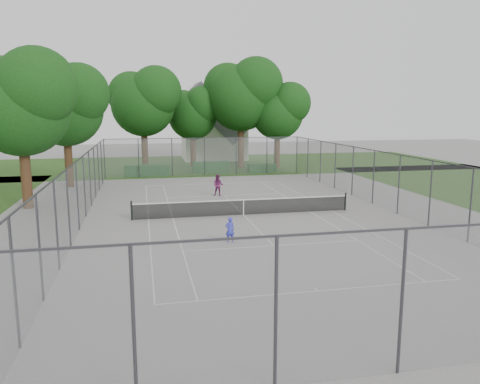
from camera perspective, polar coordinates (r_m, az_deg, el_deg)
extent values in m
plane|color=slate|center=(27.43, 0.43, -2.83)|extent=(120.00, 120.00, 0.00)
cube|color=#234513|center=(52.78, -5.61, 3.36)|extent=(60.00, 20.00, 0.00)
cube|color=silver|center=(16.51, 9.46, -11.81)|extent=(10.97, 0.06, 0.01)
cube|color=silver|center=(38.91, -3.31, 1.01)|extent=(10.97, 0.06, 0.01)
cube|color=silver|center=(26.82, -11.11, -3.30)|extent=(0.06, 23.77, 0.01)
cube|color=silver|center=(29.07, 11.06, -2.27)|extent=(0.06, 23.77, 0.01)
cube|color=silver|center=(26.87, -8.19, -3.19)|extent=(0.06, 23.77, 0.01)
cube|color=silver|center=(28.57, 8.53, -2.40)|extent=(0.06, 23.77, 0.01)
cube|color=silver|center=(21.42, 4.11, -6.55)|extent=(8.23, 0.06, 0.01)
cube|color=silver|center=(33.58, -1.90, -0.43)|extent=(8.23, 0.06, 0.01)
cube|color=silver|center=(27.42, 0.43, -2.81)|extent=(0.06, 12.80, 0.01)
cube|color=silver|center=(16.64, 9.27, -11.63)|extent=(0.06, 0.30, 0.01)
cube|color=silver|center=(38.77, -3.27, 0.98)|extent=(0.06, 0.30, 0.01)
cylinder|color=black|center=(26.71, -13.08, -2.23)|extent=(0.10, 0.10, 1.10)
cylinder|color=black|center=(29.32, 12.72, -1.14)|extent=(0.10, 0.10, 1.10)
cube|color=black|center=(27.33, 0.43, -1.91)|extent=(12.67, 0.01, 0.86)
cube|color=silver|center=(27.24, 0.43, -0.96)|extent=(12.77, 0.03, 0.06)
cube|color=silver|center=(27.33, 0.43, -1.93)|extent=(0.05, 0.02, 0.88)
cylinder|color=#38383D|center=(43.46, -16.21, 3.90)|extent=(0.08, 0.08, 3.50)
cylinder|color=#38383D|center=(45.77, 6.94, 4.51)|extent=(0.08, 0.08, 3.50)
cube|color=slate|center=(11.61, 19.11, -12.62)|extent=(18.00, 0.02, 3.50)
cube|color=slate|center=(43.71, -4.34, 4.30)|extent=(18.00, 0.02, 3.50)
cube|color=slate|center=(26.68, -18.80, 0.10)|extent=(0.02, 34.00, 3.50)
cube|color=slate|center=(30.29, 17.31, 1.31)|extent=(0.02, 34.00, 3.50)
cube|color=#38383D|center=(11.07, 19.63, -4.22)|extent=(18.00, 0.05, 0.05)
cube|color=#38383D|center=(43.57, -4.37, 6.59)|extent=(18.00, 0.05, 0.05)
cube|color=#38383D|center=(26.45, -19.02, 3.84)|extent=(0.05, 34.00, 0.05)
cube|color=#38383D|center=(30.09, 17.49, 4.61)|extent=(0.05, 34.00, 0.05)
cylinder|color=#3B2515|center=(47.84, -11.54, 5.15)|extent=(0.63, 0.63, 4.37)
sphere|color=#0F360E|center=(47.68, -11.73, 10.38)|extent=(6.22, 6.22, 6.22)
sphere|color=#0F360E|center=(46.80, -10.22, 11.96)|extent=(4.97, 4.97, 4.97)
sphere|color=#0F360E|center=(48.48, -13.08, 11.42)|extent=(4.66, 4.66, 4.66)
cylinder|color=#3B2515|center=(51.01, -5.74, 5.18)|extent=(0.60, 0.60, 3.64)
sphere|color=#0F360E|center=(50.83, -5.82, 9.26)|extent=(5.17, 5.17, 5.17)
sphere|color=#0F360E|center=(50.18, -4.55, 10.45)|extent=(4.14, 4.14, 4.14)
sphere|color=#0F360E|center=(51.38, -6.93, 10.11)|extent=(3.88, 3.88, 3.88)
cylinder|color=#3B2515|center=(49.82, 0.09, 5.82)|extent=(0.66, 0.66, 4.86)
sphere|color=#0F360E|center=(49.70, 0.09, 11.40)|extent=(6.91, 6.91, 6.91)
sphere|color=#0F360E|center=(49.05, 1.97, 13.03)|extent=(5.53, 5.53, 5.53)
sphere|color=#0F360E|center=(50.35, -1.49, 12.56)|extent=(5.18, 5.18, 5.18)
cylinder|color=#3B2515|center=(49.71, 4.54, 5.16)|extent=(0.61, 0.61, 3.78)
sphere|color=#0F360E|center=(49.53, 4.60, 9.51)|extent=(5.38, 5.38, 5.38)
sphere|color=#0F360E|center=(49.08, 6.12, 10.73)|extent=(4.30, 4.30, 4.30)
sphere|color=#0F360E|center=(49.92, 3.34, 10.45)|extent=(4.03, 4.03, 4.03)
cylinder|color=#3B2515|center=(39.73, -20.16, 3.57)|extent=(0.62, 0.62, 4.09)
sphere|color=#0F360E|center=(39.52, -20.52, 9.46)|extent=(5.82, 5.82, 5.82)
sphere|color=#0F360E|center=(38.52, -19.08, 11.28)|extent=(4.66, 4.66, 4.66)
sphere|color=#0F360E|center=(40.41, -21.90, 10.61)|extent=(4.37, 4.37, 4.37)
cylinder|color=#3B2515|center=(31.85, -24.63, 1.86)|extent=(0.62, 0.62, 4.16)
sphere|color=#0F360E|center=(31.59, -25.19, 9.32)|extent=(5.91, 5.91, 5.91)
sphere|color=#0F360E|center=(30.51, -23.53, 11.67)|extent=(4.73, 4.73, 4.73)
sphere|color=#0F360E|center=(32.57, -26.81, 10.75)|extent=(4.43, 4.43, 4.43)
cube|color=#164618|center=(44.35, -11.25, 2.61)|extent=(4.12, 1.23, 1.03)
cube|color=#164618|center=(45.60, -3.58, 3.03)|extent=(3.48, 0.99, 1.09)
cube|color=#164618|center=(46.08, 2.68, 2.94)|extent=(2.75, 1.01, 0.82)
cube|color=silver|center=(57.85, -3.20, 6.76)|extent=(7.45, 5.59, 5.59)
cube|color=#58575D|center=(57.76, -3.23, 9.52)|extent=(7.38, 5.77, 7.38)
imported|color=#3339C1|center=(21.72, -1.25, -4.64)|extent=(0.48, 0.35, 1.21)
imported|color=#6A2355|center=(33.36, -2.68, 0.83)|extent=(0.91, 0.82, 1.55)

